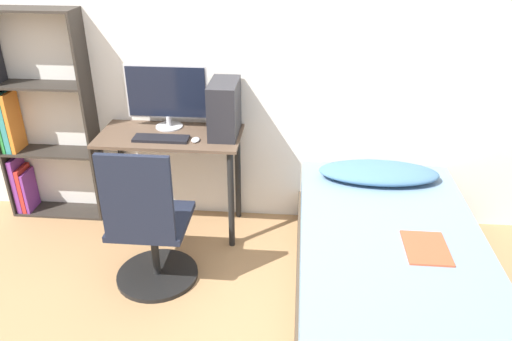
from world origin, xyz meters
The scene contains 11 objects.
wall_back centered at (0.00, 1.44, 1.25)m, with size 8.00×0.05×2.50m.
desk centered at (-0.31, 1.17, 0.63)m, with size 1.01×0.50×0.78m.
bookshelf centered at (-1.43, 1.31, 0.77)m, with size 0.73×0.22×1.61m.
office_chair centered at (-0.31, 0.50, 0.38)m, with size 0.54×0.54×1.00m.
bed centered at (1.17, 0.49, 0.24)m, with size 1.10×1.87×0.49m.
pillow centered at (1.17, 1.16, 0.55)m, with size 0.84×0.36×0.11m.
magazine centered at (1.34, 0.34, 0.50)m, with size 0.24×0.32×0.01m.
monitor centered at (-0.35, 1.31, 1.03)m, with size 0.59×0.20×0.46m.
keyboard centered at (-0.35, 1.07, 0.79)m, with size 0.38×0.13×0.02m.
pc_tower centered at (0.08, 1.22, 0.97)m, with size 0.19×0.37×0.38m.
mouse centered at (-0.11, 1.07, 0.79)m, with size 0.06×0.09×0.02m.
Camera 1 is at (0.59, -2.03, 2.16)m, focal length 35.00 mm.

